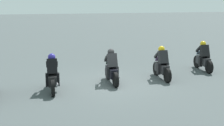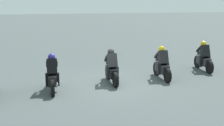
{
  "view_description": "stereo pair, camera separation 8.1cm",
  "coord_description": "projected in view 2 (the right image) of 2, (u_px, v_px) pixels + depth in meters",
  "views": [
    {
      "loc": [
        -13.02,
        3.18,
        3.69
      ],
      "look_at": [
        0.04,
        -0.0,
        0.9
      ],
      "focal_mm": 50.89,
      "sensor_mm": 36.0,
      "label": 1
    },
    {
      "loc": [
        -13.04,
        3.1,
        3.69
      ],
      "look_at": [
        0.04,
        -0.0,
        0.9
      ],
      "focal_mm": 50.89,
      "sensor_mm": 36.0,
      "label": 2
    }
  ],
  "objects": [
    {
      "name": "rider_lane_b",
      "position": [
        162.0,
        66.0,
        14.52
      ],
      "size": [
        2.04,
        0.54,
        1.51
      ],
      "rotation": [
        0.0,
        0.0,
        -0.02
      ],
      "color": "black",
      "rests_on": "ground_plane"
    },
    {
      "name": "rider_lane_a",
      "position": [
        204.0,
        59.0,
        16.17
      ],
      "size": [
        2.04,
        0.55,
        1.51
      ],
      "rotation": [
        0.0,
        0.0,
        -0.07
      ],
      "color": "black",
      "rests_on": "ground_plane"
    },
    {
      "name": "ground_plane",
      "position": [
        112.0,
        83.0,
        13.87
      ],
      "size": [
        120.0,
        120.0,
        0.0
      ],
      "primitive_type": "plane",
      "color": "#444C4D"
    },
    {
      "name": "rider_lane_d",
      "position": [
        52.0,
        76.0,
        12.63
      ],
      "size": [
        2.04,
        0.55,
        1.51
      ],
      "rotation": [
        0.0,
        0.0,
        -0.04
      ],
      "color": "black",
      "rests_on": "ground_plane"
    },
    {
      "name": "rider_lane_c",
      "position": [
        112.0,
        69.0,
        13.79
      ],
      "size": [
        2.04,
        0.54,
        1.51
      ],
      "rotation": [
        0.0,
        0.0,
        0.0
      ],
      "color": "black",
      "rests_on": "ground_plane"
    }
  ]
}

